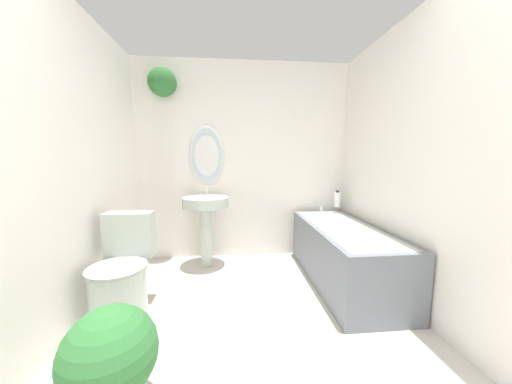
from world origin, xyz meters
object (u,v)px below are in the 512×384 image
pedestal_sink (206,212)px  bathtub (343,253)px  toilet (122,277)px  shampoo_bottle (337,199)px  potted_plant (111,357)px

pedestal_sink → bathtub: bearing=-20.4°
pedestal_sink → bathtub: 1.53m
toilet → pedestal_sink: 1.11m
shampoo_bottle → potted_plant: bearing=-135.5°
potted_plant → bathtub: bearing=35.7°
toilet → shampoo_bottle: bearing=25.2°
toilet → pedestal_sink: size_ratio=0.87×
bathtub → shampoo_bottle: bearing=73.7°
toilet → pedestal_sink: bearing=58.0°
toilet → shampoo_bottle: shampoo_bottle is taller
toilet → potted_plant: 0.88m
bathtub → shampoo_bottle: size_ratio=7.67×
pedestal_sink → bathtub: pedestal_sink is taller
pedestal_sink → potted_plant: bearing=-99.3°
bathtub → potted_plant: bearing=-144.3°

